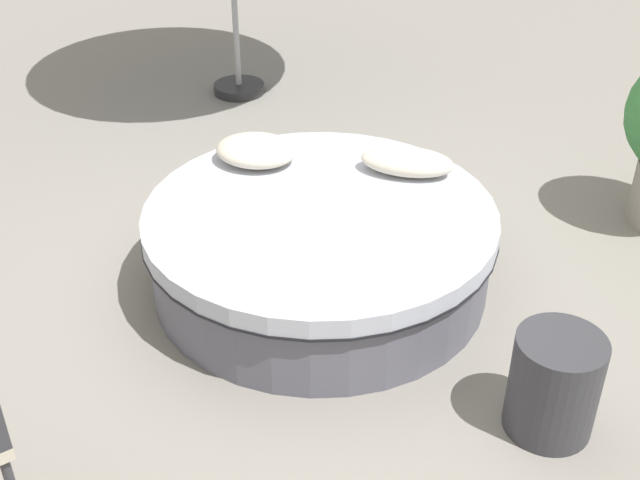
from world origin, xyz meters
TOP-DOWN VIEW (x-y plane):
  - ground_plane at (0.00, 0.00)m, footprint 16.00×16.00m
  - round_bed at (0.00, 0.00)m, footprint 1.98×1.98m
  - throw_pillow_0 at (-0.40, -0.54)m, footprint 0.55×0.28m
  - throw_pillow_1 at (0.51, -0.45)m, footprint 0.49×0.39m
  - side_table at (-1.30, 0.83)m, footprint 0.41×0.41m

SIDE VIEW (x-z plane):
  - ground_plane at x=0.00m, z-range 0.00..0.00m
  - side_table at x=-1.30m, z-range 0.00..0.51m
  - round_bed at x=0.00m, z-range 0.01..0.51m
  - throw_pillow_0 at x=-0.40m, z-range 0.50..0.65m
  - throw_pillow_1 at x=0.51m, z-range 0.50..0.66m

